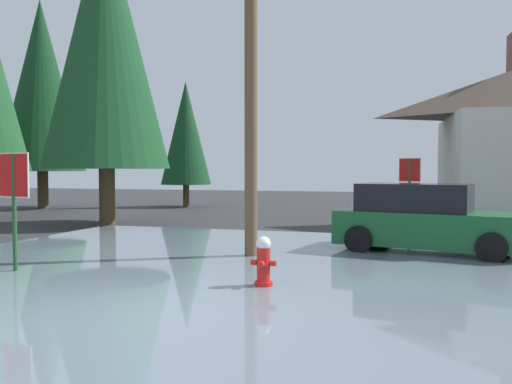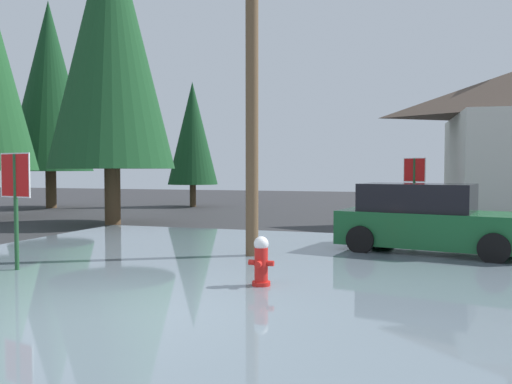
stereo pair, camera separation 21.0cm
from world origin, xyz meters
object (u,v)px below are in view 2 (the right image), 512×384
(utility_pole, at_px, (252,41))
(fire_hydrant, at_px, (261,262))
(pine_tree_far_center, at_px, (111,40))
(stop_sign_near, at_px, (16,187))
(stop_sign_far, at_px, (414,179))
(pine_tree_mid_left, at_px, (49,87))
(pine_tree_tall_left, at_px, (193,133))
(parked_car, at_px, (427,220))

(utility_pole, bearing_deg, fire_hydrant, -69.12)
(utility_pole, distance_m, pine_tree_far_center, 8.66)
(stop_sign_near, height_order, pine_tree_far_center, pine_tree_far_center)
(stop_sign_far, bearing_deg, pine_tree_mid_left, 163.81)
(utility_pole, bearing_deg, stop_sign_far, 60.85)
(stop_sign_near, bearing_deg, pine_tree_far_center, 111.11)
(utility_pole, height_order, pine_tree_far_center, pine_tree_far_center)
(pine_tree_tall_left, bearing_deg, fire_hydrant, -62.20)
(parked_car, bearing_deg, pine_tree_mid_left, 152.74)
(pine_tree_mid_left, bearing_deg, pine_tree_far_center, -38.88)
(stop_sign_near, distance_m, stop_sign_far, 11.35)
(parked_car, distance_m, pine_tree_tall_left, 17.05)
(stop_sign_far, xyz_separation_m, parked_car, (0.36, -4.14, -0.87))
(utility_pole, distance_m, stop_sign_far, 7.50)
(stop_sign_far, relative_size, parked_car, 0.52)
(stop_sign_far, distance_m, parked_car, 4.24)
(pine_tree_mid_left, bearing_deg, stop_sign_far, -16.19)
(stop_sign_far, bearing_deg, parked_car, -85.05)
(pine_tree_far_center, bearing_deg, pine_tree_mid_left, 141.12)
(stop_sign_near, distance_m, pine_tree_tall_left, 17.59)
(utility_pole, xyz_separation_m, pine_tree_mid_left, (-14.24, 11.07, 1.35))
(pine_tree_far_center, bearing_deg, stop_sign_near, -68.89)
(fire_hydrant, relative_size, pine_tree_tall_left, 0.13)
(stop_sign_near, bearing_deg, utility_pole, 38.15)
(pine_tree_mid_left, bearing_deg, utility_pole, -37.85)
(parked_car, distance_m, pine_tree_mid_left, 20.86)
(stop_sign_near, bearing_deg, fire_hydrant, 1.30)
(stop_sign_near, height_order, fire_hydrant, stop_sign_near)
(pine_tree_mid_left, bearing_deg, stop_sign_near, -53.05)
(stop_sign_near, distance_m, fire_hydrant, 4.94)
(fire_hydrant, relative_size, stop_sign_far, 0.37)
(stop_sign_near, bearing_deg, stop_sign_far, 51.59)
(utility_pole, height_order, pine_tree_tall_left, utility_pole)
(utility_pole, bearing_deg, pine_tree_tall_left, 119.09)
(stop_sign_far, bearing_deg, pine_tree_tall_left, 144.06)
(parked_car, bearing_deg, stop_sign_near, -147.31)
(fire_hydrant, distance_m, utility_pole, 5.25)
(stop_sign_near, xyz_separation_m, pine_tree_far_center, (-3.09, 8.00, 4.82))
(fire_hydrant, height_order, pine_tree_tall_left, pine_tree_tall_left)
(stop_sign_near, bearing_deg, parked_car, 32.69)
(pine_tree_mid_left, relative_size, pine_tree_far_center, 0.95)
(fire_hydrant, xyz_separation_m, parked_car, (2.61, 4.64, 0.35))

